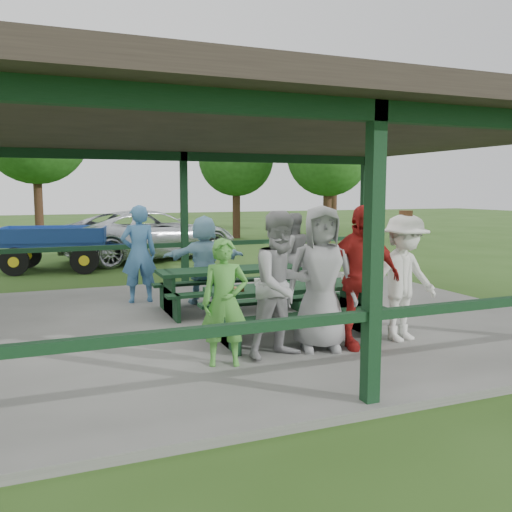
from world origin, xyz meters
name	(u,v)px	position (x,y,z in m)	size (l,w,h in m)	color
ground	(242,325)	(0.00, 0.00, 0.00)	(90.00, 90.00, 0.00)	#2D4E18
concrete_slab	(242,322)	(0.00, 0.00, 0.05)	(10.00, 8.00, 0.10)	slate
pavilion_structure	(241,132)	(0.00, 0.00, 3.17)	(10.60, 8.60, 3.24)	black
picnic_table_near	(291,304)	(0.34, -1.20, 0.57)	(2.49, 1.39, 0.75)	black
picnic_table_far	(229,284)	(0.06, 0.80, 0.57)	(2.56, 1.39, 0.75)	black
table_setting	(294,283)	(0.40, -1.16, 0.88)	(2.30, 0.45, 0.10)	white
contestant_green	(225,302)	(-1.00, -2.14, 0.88)	(0.57, 0.38, 1.57)	#4C9C3A
contestant_grey_left	(282,285)	(-0.21, -2.10, 1.05)	(0.92, 0.72, 1.89)	#9A9A9C
contestant_grey_mid	(321,278)	(0.41, -1.99, 1.08)	(0.95, 0.62, 1.95)	gray
contestant_red	(360,277)	(0.94, -2.10, 1.08)	(1.14, 0.48, 1.95)	#A21E1B
contestant_white_fedora	(404,278)	(1.72, -2.03, 1.01)	(1.25, 0.82, 1.86)	white
spectator_lblue	(204,259)	(-0.20, 1.52, 0.94)	(1.55, 0.50, 1.68)	#8BBED7
spectator_blue	(139,254)	(-1.34, 2.06, 1.03)	(0.68, 0.45, 1.87)	teal
spectator_grey	(292,254)	(1.69, 1.60, 0.94)	(0.82, 0.64, 1.69)	gray
pickup_truck	(151,235)	(0.26, 9.28, 0.80)	(2.66, 5.77, 1.60)	silver
farm_trailer	(55,247)	(-2.73, 7.67, 0.66)	(3.85, 2.13, 1.33)	navy
tree_left	(35,132)	(-3.12, 16.50, 4.67)	(4.41, 4.41, 6.89)	#331E14
tree_mid	(236,159)	(5.48, 15.63, 3.68)	(3.48, 3.48, 5.43)	#331E14
tree_right	(328,155)	(8.36, 12.14, 3.71)	(3.51, 3.51, 5.48)	#331E14
tree_far_right	(335,145)	(11.96, 17.88, 4.67)	(4.41, 4.41, 6.89)	#331E14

